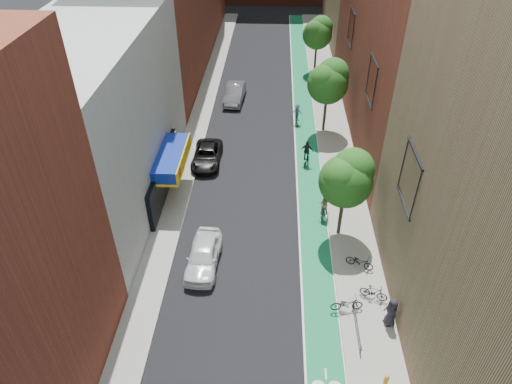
# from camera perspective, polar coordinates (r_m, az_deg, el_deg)

# --- Properties ---
(ground) EXTENTS (160.00, 160.00, 0.00)m
(ground) POSITION_cam_1_polar(r_m,az_deg,el_deg) (24.49, -1.33, -20.82)
(ground) COLOR black
(ground) RESTS_ON ground
(bike_lane) EXTENTS (2.00, 68.00, 0.01)m
(bike_lane) POSITION_cam_1_polar(r_m,az_deg,el_deg) (44.23, 6.10, 8.94)
(bike_lane) COLOR #12683C
(bike_lane) RESTS_ON ground
(sidewalk_left) EXTENTS (2.00, 68.00, 0.15)m
(sidewalk_left) POSITION_cam_1_polar(r_m,az_deg,el_deg) (44.67, -6.97, 9.27)
(sidewalk_left) COLOR gray
(sidewalk_left) RESTS_ON ground
(sidewalk_right) EXTENTS (3.00, 68.00, 0.15)m
(sidewalk_right) POSITION_cam_1_polar(r_m,az_deg,el_deg) (44.43, 9.36, 8.88)
(sidewalk_right) COLOR gray
(sidewalk_right) RESTS_ON ground
(building_left_white) EXTENTS (8.00, 20.00, 12.00)m
(building_left_white) POSITION_cam_1_polar(r_m,az_deg,el_deg) (33.03, -19.46, 8.39)
(building_left_white) COLOR silver
(building_left_white) RESTS_ON ground
(building_right_mid_red) EXTENTS (8.00, 28.00, 22.00)m
(building_right_mid_red) POSITION_cam_1_polar(r_m,az_deg,el_deg) (41.60, 19.08, 21.75)
(building_right_mid_red) COLOR maroon
(building_right_mid_red) RESTS_ON ground
(tree_near) EXTENTS (3.40, 3.36, 6.42)m
(tree_near) POSITION_cam_1_polar(r_m,az_deg,el_deg) (28.42, 11.29, 1.80)
(tree_near) COLOR #332619
(tree_near) RESTS_ON ground
(tree_mid) EXTENTS (3.55, 3.53, 6.74)m
(tree_mid) POSITION_cam_1_polar(r_m,az_deg,el_deg) (40.49, 9.06, 13.60)
(tree_mid) COLOR #332619
(tree_mid) RESTS_ON ground
(tree_far) EXTENTS (3.30, 3.25, 6.21)m
(tree_far) POSITION_cam_1_polar(r_m,az_deg,el_deg) (53.69, 7.74, 19.20)
(tree_far) COLOR #332619
(tree_far) RESTS_ON ground
(parked_car_white) EXTENTS (2.03, 4.69, 1.58)m
(parked_car_white) POSITION_cam_1_polar(r_m,az_deg,el_deg) (28.39, -6.58, -7.88)
(parked_car_white) COLOR white
(parked_car_white) RESTS_ON ground
(parked_car_black) EXTENTS (2.23, 4.81, 1.33)m
(parked_car_black) POSITION_cam_1_polar(r_m,az_deg,el_deg) (37.57, -6.16, 4.57)
(parked_car_black) COLOR black
(parked_car_black) RESTS_ON ground
(parked_car_silver) EXTENTS (2.05, 5.09, 1.65)m
(parked_car_silver) POSITION_cam_1_polar(r_m,az_deg,el_deg) (47.38, -2.70, 12.22)
(parked_car_silver) COLOR gray
(parked_car_silver) RESTS_ON ground
(cyclist_lane_near) EXTENTS (0.93, 1.63, 2.01)m
(cyclist_lane_near) POSITION_cam_1_polar(r_m,az_deg,el_deg) (31.92, 8.46, -1.88)
(cyclist_lane_near) COLOR black
(cyclist_lane_near) RESTS_ON ground
(cyclist_lane_mid) EXTENTS (1.11, 1.69, 2.12)m
(cyclist_lane_mid) POSITION_cam_1_polar(r_m,az_deg,el_deg) (37.28, 6.36, 4.59)
(cyclist_lane_mid) COLOR black
(cyclist_lane_mid) RESTS_ON ground
(cyclist_lane_far) EXTENTS (1.02, 1.67, 1.90)m
(cyclist_lane_far) POSITION_cam_1_polar(r_m,az_deg,el_deg) (43.27, 5.13, 9.57)
(cyclist_lane_far) COLOR black
(cyclist_lane_far) RESTS_ON ground
(parked_bike_near) EXTENTS (1.88, 0.84, 0.95)m
(parked_bike_near) POSITION_cam_1_polar(r_m,az_deg,el_deg) (26.41, 11.29, -13.55)
(parked_bike_near) COLOR black
(parked_bike_near) RESTS_ON sidewalk_right
(parked_bike_mid) EXTENTS (1.65, 0.99, 0.96)m
(parked_bike_mid) POSITION_cam_1_polar(r_m,az_deg,el_deg) (27.27, 14.50, -12.06)
(parked_bike_mid) COLOR black
(parked_bike_mid) RESTS_ON sidewalk_right
(parked_bike_far) EXTENTS (1.82, 1.24, 0.91)m
(parked_bike_far) POSITION_cam_1_polar(r_m,az_deg,el_deg) (28.80, 12.84, -8.48)
(parked_bike_far) COLOR black
(parked_bike_far) RESTS_ON sidewalk_right
(pedestrian) EXTENTS (0.87, 1.06, 1.86)m
(pedestrian) POSITION_cam_1_polar(r_m,az_deg,el_deg) (26.01, 16.56, -14.19)
(pedestrian) COLOR black
(pedestrian) RESTS_ON sidewalk_right
(fire_hydrant) EXTENTS (0.24, 0.24, 0.67)m
(fire_hydrant) POSITION_cam_1_polar(r_m,az_deg,el_deg) (24.29, 15.96, -21.65)
(fire_hydrant) COLOR orange
(fire_hydrant) RESTS_ON sidewalk_right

